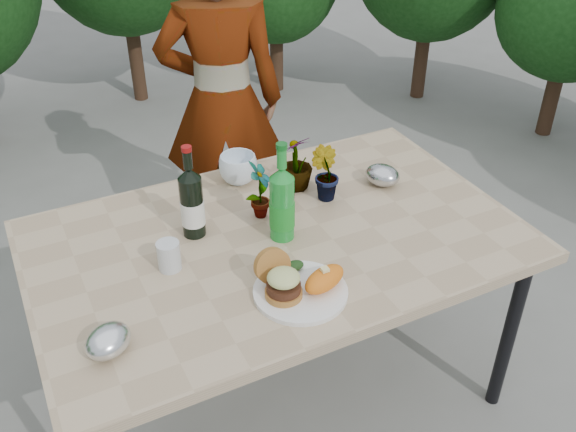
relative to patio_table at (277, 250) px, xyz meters
name	(u,v)px	position (x,y,z in m)	size (l,w,h in m)	color
ground	(279,389)	(0.00, 0.00, -0.69)	(80.00, 80.00, 0.00)	slate
patio_table	(277,250)	(0.00, 0.00, 0.00)	(1.60, 1.00, 0.75)	tan
dinner_plate	(300,292)	(-0.06, -0.29, 0.06)	(0.28, 0.28, 0.01)	white
burger_stack	(281,280)	(-0.12, -0.27, 0.12)	(0.11, 0.16, 0.11)	#B7722D
sweet_potato	(324,279)	(0.00, -0.31, 0.10)	(0.15, 0.08, 0.06)	orange
grilled_veg	(291,267)	(-0.05, -0.20, 0.09)	(0.08, 0.05, 0.03)	olive
wine_bottle	(192,203)	(-0.24, 0.14, 0.18)	(0.08, 0.08, 0.33)	black
sparkling_water	(282,204)	(0.02, -0.01, 0.18)	(0.08, 0.08, 0.34)	#198A2C
plastic_cup	(169,256)	(-0.37, 0.00, 0.10)	(0.07, 0.07, 0.10)	silver
seedling_left	(260,190)	(0.00, 0.13, 0.16)	(0.11, 0.08, 0.21)	#28511B
seedling_mid	(325,174)	(0.26, 0.14, 0.16)	(0.11, 0.09, 0.20)	#21551D
seedling_right	(297,163)	(0.20, 0.25, 0.16)	(0.12, 0.12, 0.21)	#23521C
blue_bowl	(238,169)	(0.02, 0.38, 0.11)	(0.14, 0.14, 0.11)	white
foil_packet_left	(108,341)	(-0.62, -0.27, 0.10)	(0.13, 0.11, 0.08)	silver
foil_packet_right	(382,175)	(0.49, 0.12, 0.10)	(0.13, 0.11, 0.08)	#AFB1B6
person	(222,102)	(0.21, 1.00, 0.09)	(0.57, 0.38, 1.57)	#A26D51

